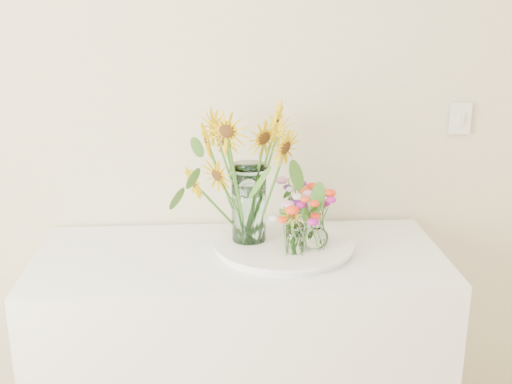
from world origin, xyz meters
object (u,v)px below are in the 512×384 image
counter (240,368)px  small_vase_b (316,230)px  tray (284,246)px  mason_jar (249,203)px  small_vase_a (295,239)px  small_vase_c (297,215)px

counter → small_vase_b: small_vase_b is taller
counter → tray: size_ratio=3.00×
mason_jar → small_vase_a: size_ratio=2.72×
mason_jar → tray: bearing=-11.6°
mason_jar → small_vase_a: 0.21m
mason_jar → small_vase_a: bearing=-39.2°
mason_jar → small_vase_a: (0.15, -0.12, -0.09)m
tray → small_vase_b: bearing=-24.7°
small_vase_c → small_vase_a: bearing=-99.2°
counter → small_vase_c: 0.59m
tray → mason_jar: mason_jar is taller
small_vase_a → small_vase_b: 0.09m
mason_jar → small_vase_c: size_ratio=2.25×
small_vase_c → counter: bearing=-147.7°
tray → small_vase_c: 0.14m
small_vase_b → mason_jar: bearing=162.0°
counter → small_vase_b: 0.60m
small_vase_a → small_vase_b: (0.08, 0.05, 0.01)m
small_vase_c → tray: bearing=-119.3°
small_vase_b → tray: bearing=155.3°
tray → small_vase_c: (0.06, 0.10, 0.07)m
small_vase_a → tray: bearing=105.6°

